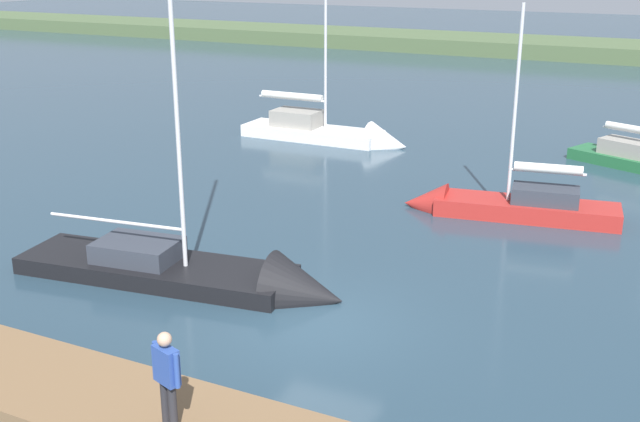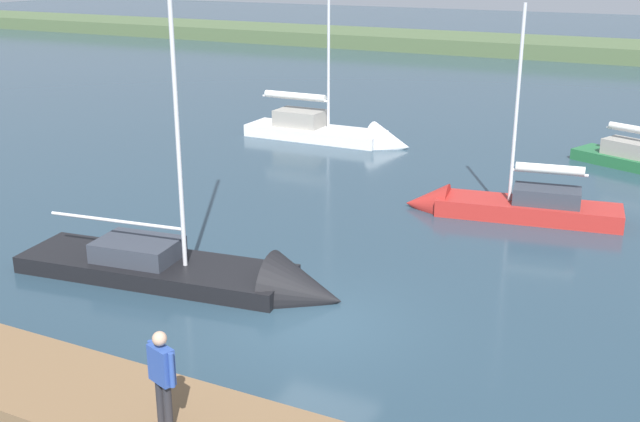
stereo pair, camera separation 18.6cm
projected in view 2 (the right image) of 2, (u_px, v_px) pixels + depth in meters
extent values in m
plane|color=#263D4C|center=(316.00, 324.00, 17.73)|extent=(200.00, 200.00, 0.00)
cube|color=#4C603D|center=(613.00, 58.00, 61.56)|extent=(180.00, 8.00, 2.40)
cube|color=#B22823|center=(527.00, 214.00, 24.70)|extent=(5.86, 2.40, 0.84)
cone|color=#B22823|center=(427.00, 205.00, 25.63)|extent=(1.59, 1.72, 1.53)
cube|color=#333842|center=(547.00, 196.00, 24.33)|extent=(2.18, 1.41, 0.51)
cylinder|color=silver|center=(517.00, 105.00, 23.77)|extent=(0.11, 0.11, 6.08)
cylinder|color=silver|center=(550.00, 173.00, 24.08)|extent=(2.28, 0.45, 0.09)
cylinder|color=silver|center=(550.00, 169.00, 24.05)|extent=(2.08, 0.61, 0.29)
cube|color=black|center=(156.00, 274.00, 20.28)|extent=(7.51, 2.97, 0.73)
cone|color=black|center=(306.00, 296.00, 18.97)|extent=(2.09, 2.27, 2.05)
cube|color=#333842|center=(138.00, 249.00, 20.23)|extent=(2.27, 1.73, 0.51)
cylinder|color=silver|center=(174.00, 76.00, 18.35)|extent=(0.11, 0.11, 9.66)
cylinder|color=silver|center=(116.00, 221.00, 20.19)|extent=(3.92, 0.60, 0.09)
cube|color=white|center=(315.00, 137.00, 35.14)|extent=(6.37, 1.90, 0.83)
cone|color=white|center=(390.00, 145.00, 33.59)|extent=(1.71, 1.89, 1.89)
cube|color=gray|center=(300.00, 118.00, 35.22)|extent=(2.12, 1.45, 0.73)
cylinder|color=silver|center=(329.00, 44.00, 33.54)|extent=(0.12, 0.12, 7.49)
cylinder|color=silver|center=(295.00, 99.00, 35.05)|extent=(3.34, 0.10, 0.10)
cylinder|color=silver|center=(295.00, 96.00, 35.01)|extent=(3.01, 0.32, 0.31)
cube|color=gray|center=(629.00, 148.00, 30.51)|extent=(2.13, 1.74, 0.59)
cylinder|color=silver|center=(636.00, 132.00, 30.16)|extent=(2.30, 1.05, 0.09)
cylinder|color=silver|center=(636.00, 129.00, 30.12)|extent=(2.14, 1.11, 0.26)
cylinder|color=#28282D|center=(168.00, 408.00, 12.68)|extent=(0.14, 0.14, 0.89)
cylinder|color=#28282D|center=(161.00, 403.00, 12.82)|extent=(0.14, 0.14, 0.89)
cube|color=#2D4C9E|center=(161.00, 364.00, 12.51)|extent=(0.53, 0.36, 0.63)
sphere|color=tan|center=(159.00, 339.00, 12.36)|extent=(0.24, 0.24, 0.24)
cylinder|color=#2D4C9E|center=(172.00, 370.00, 12.31)|extent=(0.09, 0.09, 0.60)
cylinder|color=#2D4C9E|center=(151.00, 357.00, 12.70)|extent=(0.09, 0.09, 0.60)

